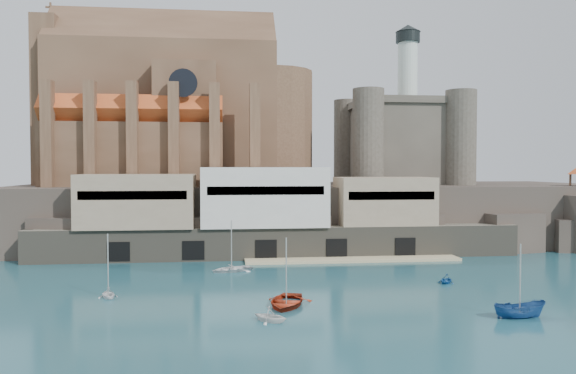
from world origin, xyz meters
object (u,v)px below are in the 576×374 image
Objects in this scene: church at (176,115)px; boat_1 at (270,322)px; castle_keep at (400,138)px; boat_2 at (520,318)px; boat_0 at (286,305)px.

boat_1 is at bearing -77.10° from church.
church is at bearing 178.89° from castle_keep.
boat_2 is at bearing -57.39° from boat_1.
church is at bearing 123.27° from boat_0.
boat_0 reaches higher than boat_1.
boat_1 is at bearing -93.13° from boat_0.
boat_0 is 1.36× the size of boat_2.
castle_keep is 4.59× the size of boat_0.
boat_1 is 0.66× the size of boat_2.
boat_2 is (19.55, -6.58, 0.00)m from boat_0.
castle_keep is 9.51× the size of boat_1.
church reaches higher than boat_0.
boat_2 is (33.71, -54.54, -22.13)m from church.
boat_2 reaches higher than boat_1.
church reaches higher than castle_keep.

